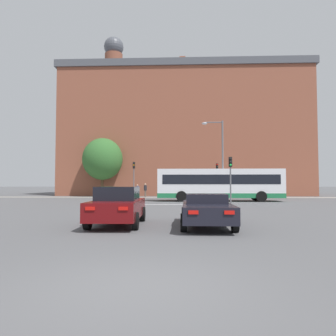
% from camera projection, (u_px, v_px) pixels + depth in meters
% --- Properties ---
extents(ground_plane, '(400.00, 400.00, 0.00)m').
position_uv_depth(ground_plane, '(134.00, 287.00, 5.26)').
color(ground_plane, '#545456').
extents(stop_line_strip, '(7.26, 0.30, 0.01)m').
position_uv_depth(stop_line_strip, '(172.00, 205.00, 26.30)').
color(stop_line_strip, silver).
rests_on(stop_line_strip, ground_plane).
extents(far_pavement, '(68.06, 2.50, 0.01)m').
position_uv_depth(far_pavement, '(176.00, 197.00, 40.67)').
color(far_pavement, gray).
rests_on(far_pavement, ground_plane).
extents(brick_civic_building, '(36.69, 12.32, 25.00)m').
position_uv_depth(brick_civic_building, '(184.00, 132.00, 50.87)').
color(brick_civic_building, brown).
rests_on(brick_civic_building, ground_plane).
extents(car_saloon_left, '(2.03, 4.55, 1.54)m').
position_uv_depth(car_saloon_left, '(118.00, 206.00, 13.16)').
color(car_saloon_left, '#600C0F').
rests_on(car_saloon_left, ground_plane).
extents(car_roadster_right, '(2.02, 4.96, 1.26)m').
position_uv_depth(car_roadster_right, '(206.00, 210.00, 12.77)').
color(car_roadster_right, black).
rests_on(car_roadster_right, ground_plane).
extents(bus_crossing_lead, '(11.93, 2.68, 3.09)m').
position_uv_depth(bus_crossing_lead, '(220.00, 184.00, 31.62)').
color(bus_crossing_lead, silver).
rests_on(bus_crossing_lead, ground_plane).
extents(traffic_light_far_right, '(0.26, 0.31, 4.19)m').
position_uv_depth(traffic_light_far_right, '(217.00, 175.00, 40.27)').
color(traffic_light_far_right, slate).
rests_on(traffic_light_far_right, ground_plane).
extents(traffic_light_far_left, '(0.26, 0.31, 4.36)m').
position_uv_depth(traffic_light_far_left, '(134.00, 174.00, 39.99)').
color(traffic_light_far_left, slate).
rests_on(traffic_light_far_left, ground_plane).
extents(traffic_light_near_right, '(0.26, 0.31, 3.84)m').
position_uv_depth(traffic_light_near_right, '(231.00, 172.00, 26.34)').
color(traffic_light_near_right, slate).
rests_on(traffic_light_near_right, ground_plane).
extents(street_lamp_junction, '(2.04, 0.36, 7.71)m').
position_uv_depth(street_lamp_junction, '(219.00, 152.00, 31.18)').
color(street_lamp_junction, slate).
rests_on(street_lamp_junction, ground_plane).
extents(pedestrian_waiting, '(0.40, 0.46, 1.61)m').
position_uv_depth(pedestrian_waiting, '(137.00, 190.00, 41.70)').
color(pedestrian_waiting, black).
rests_on(pedestrian_waiting, ground_plane).
extents(pedestrian_walking_east, '(0.36, 0.45, 1.74)m').
position_uv_depth(pedestrian_walking_east, '(145.00, 189.00, 41.68)').
color(pedestrian_walking_east, brown).
rests_on(pedestrian_walking_east, ground_plane).
extents(tree_by_building, '(5.35, 5.35, 7.82)m').
position_uv_depth(tree_by_building, '(103.00, 159.00, 43.86)').
color(tree_by_building, '#4C3823').
rests_on(tree_by_building, ground_plane).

